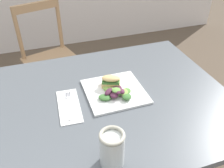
{
  "coord_description": "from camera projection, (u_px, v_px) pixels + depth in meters",
  "views": [
    {
      "loc": [
        -0.21,
        -0.81,
        1.44
      ],
      "look_at": [
        0.1,
        0.09,
        0.76
      ],
      "focal_mm": 39.17,
      "sensor_mm": 36.0,
      "label": 1
    }
  ],
  "objects": [
    {
      "name": "dining_table",
      "position": [
        94.0,
        122.0,
        1.15
      ],
      "size": [
        1.26,
        0.88,
        0.74
      ],
      "color": "#51565B",
      "rests_on": "ground"
    },
    {
      "name": "chair_wooden_far",
      "position": [
        51.0,
        59.0,
        1.97
      ],
      "size": [
        0.5,
        0.5,
        0.87
      ],
      "color": "tan",
      "rests_on": "ground"
    },
    {
      "name": "plate_lunch",
      "position": [
        115.0,
        91.0,
        1.14
      ],
      "size": [
        0.27,
        0.27,
        0.01
      ],
      "primitive_type": "cube",
      "color": "white",
      "rests_on": "dining_table"
    },
    {
      "name": "fork_on_napkin",
      "position": [
        69.0,
        103.0,
        1.07
      ],
      "size": [
        0.04,
        0.19,
        0.0
      ],
      "color": "silver",
      "rests_on": "napkin_folded"
    },
    {
      "name": "sandwich_half_front",
      "position": [
        111.0,
        81.0,
        1.15
      ],
      "size": [
        0.1,
        0.08,
        0.06
      ],
      "color": "#DBB270",
      "rests_on": "plate_lunch"
    },
    {
      "name": "mason_jar_iced_tea",
      "position": [
        112.0,
        150.0,
        0.79
      ],
      "size": [
        0.08,
        0.08,
        0.13
      ],
      "color": "#995623",
      "rests_on": "dining_table"
    },
    {
      "name": "napkin_folded",
      "position": [
        69.0,
        106.0,
        1.06
      ],
      "size": [
        0.11,
        0.23,
        0.0
      ],
      "primitive_type": "cube",
      "rotation": [
        0.0,
        0.0,
        -0.06
      ],
      "color": "white",
      "rests_on": "dining_table"
    },
    {
      "name": "salad_mixed_greens",
      "position": [
        116.0,
        92.0,
        1.1
      ],
      "size": [
        0.17,
        0.15,
        0.04
      ],
      "color": "#84A84C",
      "rests_on": "plate_lunch"
    }
  ]
}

